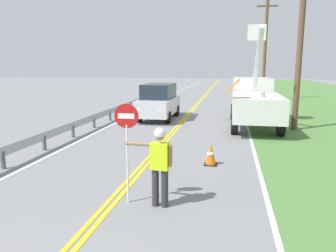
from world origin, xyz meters
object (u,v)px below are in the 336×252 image
oncoming_suv_nearest (159,101)px  utility_pole_near (301,36)px  traffic_cone_lead (211,155)px  flagger_worker (159,162)px  utility_pole_mid (265,49)px  utility_bucket_truck (254,99)px  stop_sign_paddle (127,131)px

oncoming_suv_nearest → utility_pole_near: size_ratio=0.53×
oncoming_suv_nearest → traffic_cone_lead: 9.38m
flagger_worker → utility_pole_mid: 24.97m
utility_bucket_truck → traffic_cone_lead: size_ratio=9.74×
flagger_worker → oncoming_suv_nearest: bearing=102.6°
traffic_cone_lead → utility_bucket_truck: bearing=76.5°
flagger_worker → oncoming_suv_nearest: 12.28m
oncoming_suv_nearest → traffic_cone_lead: (3.63, -8.62, -0.72)m
stop_sign_paddle → traffic_cone_lead: 3.97m
traffic_cone_lead → utility_pole_mid: bearing=80.5°
utility_pole_mid → traffic_cone_lead: size_ratio=12.80×
flagger_worker → utility_pole_mid: bearing=79.6°
oncoming_suv_nearest → utility_pole_near: utility_pole_near is taller
utility_pole_near → utility_bucket_truck: bearing=154.6°
stop_sign_paddle → oncoming_suv_nearest: 12.09m
oncoming_suv_nearest → utility_pole_mid: bearing=59.9°
flagger_worker → oncoming_suv_nearest: oncoming_suv_nearest is taller
flagger_worker → traffic_cone_lead: flagger_worker is taller
utility_pole_mid → traffic_cone_lead: utility_pole_mid is taller
utility_bucket_truck → traffic_cone_lead: 7.81m
flagger_worker → utility_pole_mid: utility_pole_mid is taller
utility_bucket_truck → oncoming_suv_nearest: bearing=168.6°
oncoming_suv_nearest → utility_pole_mid: (7.14, 12.31, 3.60)m
oncoming_suv_nearest → traffic_cone_lead: oncoming_suv_nearest is taller
flagger_worker → stop_sign_paddle: size_ratio=0.78×
oncoming_suv_nearest → utility_bucket_truck: bearing=-11.4°
stop_sign_paddle → utility_pole_near: utility_pole_near is taller
flagger_worker → utility_bucket_truck: size_ratio=0.27×
flagger_worker → oncoming_suv_nearest: (-2.68, 11.99, 0.01)m
utility_bucket_truck → utility_pole_near: size_ratio=0.78×
flagger_worker → stop_sign_paddle: (-0.77, 0.06, 0.66)m
utility_pole_mid → oncoming_suv_nearest: bearing=-120.1°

